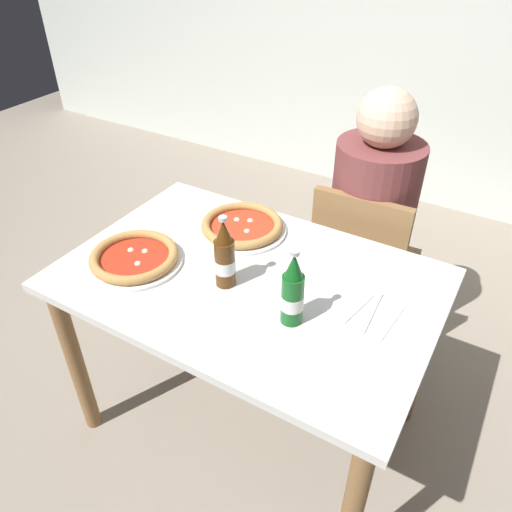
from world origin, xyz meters
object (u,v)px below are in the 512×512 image
(diner_seated, at_px, (368,237))
(pizza_marinara_far, at_px, (134,258))
(chair_behind_table, at_px, (361,263))
(pizza_margherita_near, at_px, (242,226))
(beer_bottle_left, at_px, (293,293))
(beer_bottle_center, at_px, (225,257))
(napkin_with_cutlery, at_px, (365,311))
(dining_table_main, at_px, (248,303))

(diner_seated, xyz_separation_m, pizza_marinara_far, (-0.55, -0.79, 0.19))
(chair_behind_table, relative_size, pizza_margherita_near, 2.62)
(beer_bottle_left, bearing_deg, beer_bottle_center, 170.23)
(beer_bottle_left, bearing_deg, napkin_with_cutlery, 39.61)
(pizza_marinara_far, bearing_deg, diner_seated, 55.24)
(diner_seated, bearing_deg, beer_bottle_center, -107.43)
(pizza_margherita_near, bearing_deg, beer_bottle_center, -67.85)
(chair_behind_table, bearing_deg, pizza_margherita_near, 46.49)
(diner_seated, height_order, beer_bottle_left, diner_seated)
(dining_table_main, distance_m, pizza_margherita_near, 0.30)
(pizza_marinara_far, xyz_separation_m, beer_bottle_center, (0.32, 0.07, 0.08))
(dining_table_main, xyz_separation_m, chair_behind_table, (0.19, 0.61, -0.15))
(chair_behind_table, height_order, pizza_marinara_far, chair_behind_table)
(dining_table_main, xyz_separation_m, napkin_with_cutlery, (0.39, 0.03, 0.12))
(chair_behind_table, distance_m, napkin_with_cutlery, 0.67)
(dining_table_main, bearing_deg, beer_bottle_left, -27.22)
(chair_behind_table, distance_m, pizza_marinara_far, 0.97)
(beer_bottle_left, bearing_deg, pizza_margherita_near, 138.67)
(pizza_marinara_far, height_order, beer_bottle_left, beer_bottle_left)
(chair_behind_table, distance_m, beer_bottle_center, 0.80)
(napkin_with_cutlery, bearing_deg, diner_seated, 107.77)
(dining_table_main, distance_m, napkin_with_cutlery, 0.40)
(dining_table_main, relative_size, pizza_marinara_far, 3.76)
(pizza_margherita_near, xyz_separation_m, beer_bottle_left, (0.37, -0.33, 0.08))
(pizza_margherita_near, distance_m, pizza_marinara_far, 0.40)
(chair_behind_table, bearing_deg, beer_bottle_left, 89.82)
(pizza_margherita_near, height_order, beer_bottle_left, beer_bottle_left)
(pizza_margherita_near, distance_m, beer_bottle_left, 0.50)
(pizza_marinara_far, relative_size, beer_bottle_center, 1.29)
(pizza_marinara_far, bearing_deg, chair_behind_table, 53.32)
(dining_table_main, bearing_deg, pizza_margherita_near, 126.07)
(beer_bottle_center, bearing_deg, pizza_marinara_far, -168.52)
(pizza_margherita_near, bearing_deg, diner_seated, 52.31)
(pizza_marinara_far, distance_m, napkin_with_cutlery, 0.77)
(dining_table_main, height_order, chair_behind_table, chair_behind_table)
(diner_seated, relative_size, pizza_marinara_far, 3.79)
(dining_table_main, distance_m, chair_behind_table, 0.66)
(beer_bottle_left, relative_size, beer_bottle_center, 1.00)
(dining_table_main, bearing_deg, pizza_marinara_far, -160.24)
(dining_table_main, relative_size, chair_behind_table, 1.41)
(pizza_marinara_far, bearing_deg, pizza_margherita_near, 59.31)
(chair_behind_table, xyz_separation_m, pizza_margherita_near, (-0.35, -0.39, 0.29))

